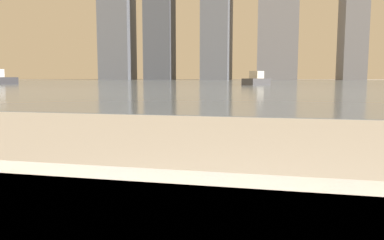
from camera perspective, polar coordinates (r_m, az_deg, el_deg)
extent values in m
cube|color=slate|center=(61.81, 12.17, 5.69)|extent=(180.00, 110.00, 0.01)
cube|color=#4C4C51|center=(36.45, 9.81, 5.77)|extent=(2.64, 3.70, 0.62)
cube|color=silver|center=(36.45, 9.83, 6.81)|extent=(1.37, 1.57, 0.70)
cube|color=#4C515B|center=(124.27, -4.97, 13.01)|extent=(8.96, 7.30, 29.72)
cube|color=slate|center=(119.38, 13.03, 15.65)|extent=(11.54, 11.35, 40.08)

